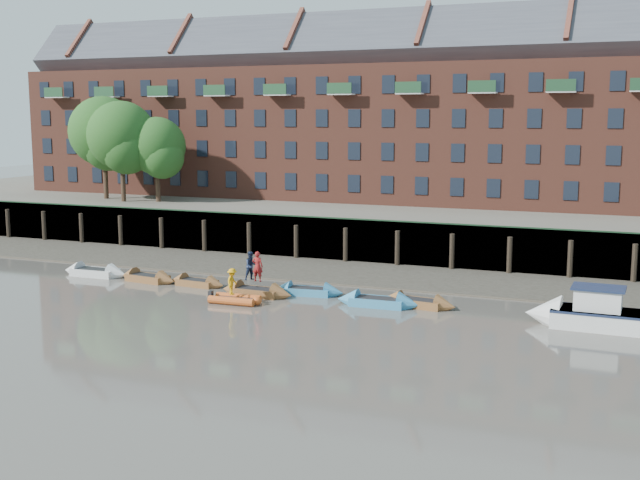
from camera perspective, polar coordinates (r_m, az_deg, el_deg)
The scene contains 19 objects.
ground at distance 39.48m, azimuth -6.47°, elevation -7.08°, with size 220.00×220.00×0.00m, color #58534C.
foreshore at distance 55.51m, azimuth 2.41°, elevation -2.39°, with size 110.00×8.00×0.50m, color #3D382F.
mud_band at distance 52.39m, azimuth 1.16°, elevation -3.06°, with size 110.00×1.60×0.10m, color #4C4336.
river_wall at distance 59.32m, azimuth 3.84°, elevation -0.12°, with size 110.00×1.23×3.30m.
bank_terrace at distance 72.26m, azimuth 7.23°, elevation 1.44°, with size 110.00×28.00×3.20m, color #5E594D.
apartment_terrace at distance 72.67m, azimuth 7.60°, elevation 10.35°, with size 80.60×15.56×20.98m.
tree_cluster at distance 74.88m, azimuth -13.95°, elevation 7.19°, with size 11.76×7.74×9.40m.
rowboat_0 at distance 56.66m, azimuth -15.70°, elevation -2.23°, with size 5.00×1.55×1.44m.
rowboat_1 at distance 53.94m, azimuth -12.15°, elevation -2.67°, with size 4.59×1.89×1.29m.
rowboat_2 at distance 52.01m, azimuth -8.74°, elevation -3.02°, with size 4.15×1.53×1.18m.
rowboat_3 at distance 48.71m, azimuth -4.54°, elevation -3.71°, with size 4.77×1.56×1.37m.
rowboat_4 at distance 48.86m, azimuth -0.88°, elevation -3.66°, with size 4.54×1.84×1.28m.
rowboat_5 at distance 46.09m, azimuth 4.13°, elevation -4.41°, with size 4.90×1.58×1.41m.
rowboat_6 at distance 46.16m, azimuth 6.99°, elevation -4.46°, with size 4.61×1.85×1.30m.
rib_tender at distance 46.92m, azimuth -5.93°, elevation -4.22°, with size 3.11×1.55×0.54m.
motor_launch at distance 43.59m, azimuth 18.22°, elevation -4.99°, with size 6.78×2.35×2.78m.
person_rower_a at distance 48.26m, azimuth -4.46°, elevation -1.88°, with size 0.67×0.44×1.84m, color maroon.
person_rower_b at distance 48.67m, azimuth -4.91°, elevation -1.84°, with size 0.86×0.67×1.77m, color #19233F.
person_rib_crew at distance 46.80m, azimuth -6.27°, elevation -2.95°, with size 1.00×0.58×1.55m, color orange.
Camera 1 is at (18.24, -33.31, 10.76)m, focal length 45.00 mm.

